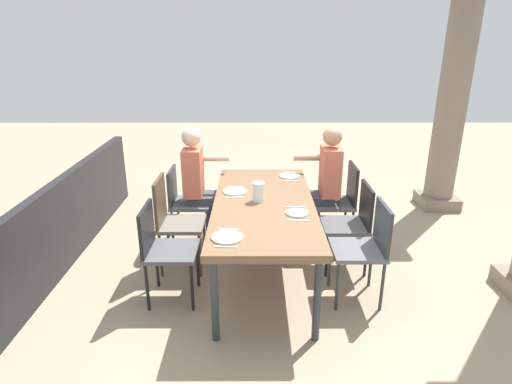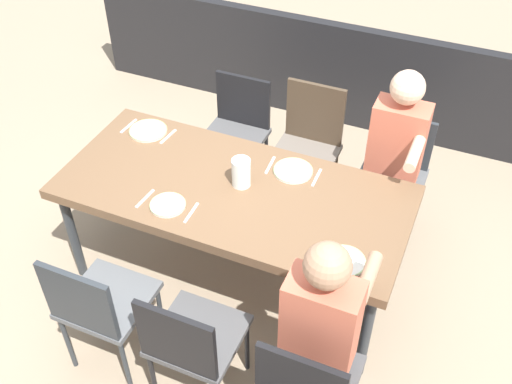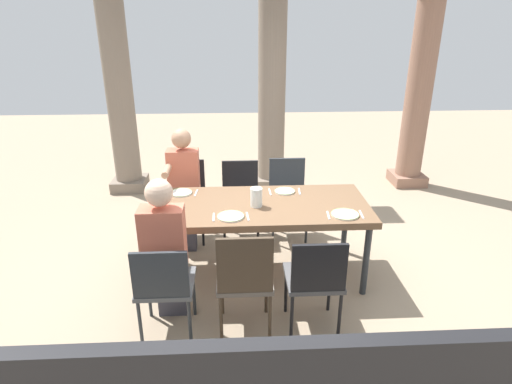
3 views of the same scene
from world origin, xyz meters
The scene contains 26 objects.
ground_plane centered at (0.00, 0.00, 0.00)m, with size 16.00×16.00×0.00m, color gray.
dining_table centered at (0.00, 0.00, 0.71)m, with size 2.07×0.93×0.77m.
chair_west_north centered at (-0.79, 0.89, 0.52)m, with size 0.44×0.44×0.90m.
chair_west_south centered at (-0.79, -0.88, 0.50)m, with size 0.44×0.44×0.85m.
chair_mid_north centered at (-0.16, 0.88, 0.52)m, with size 0.44×0.44×0.88m.
chair_mid_south centered at (-0.16, -0.89, 0.55)m, with size 0.44×0.44×0.95m.
chair_east_north centered at (0.39, 0.88, 0.53)m, with size 0.44×0.44×0.90m.
chair_east_south centered at (0.39, -0.88, 0.52)m, with size 0.44×0.44×0.88m.
diner_woman_green centered at (-0.79, 0.69, 0.71)m, with size 0.35×0.49×1.32m.
diner_man_white centered at (-0.79, -0.70, 0.71)m, with size 0.35×0.49×1.32m.
stone_column_near centered at (-1.82, 2.45, 1.44)m, with size 0.49×0.49×2.92m.
stone_column_centre centered at (0.33, 2.45, 1.46)m, with size 0.51×0.51×2.98m.
stone_column_far centered at (2.47, 2.45, 1.40)m, with size 0.49×0.49×2.84m.
plate_0 centered at (-0.77, 0.30, 0.78)m, with size 0.22×0.22×0.02m.
fork_0 centered at (-0.92, 0.30, 0.78)m, with size 0.02×0.17×0.01m, color silver.
spoon_0 centered at (-0.62, 0.30, 0.78)m, with size 0.02×0.17×0.01m, color silver.
plate_1 centered at (-0.27, -0.28, 0.78)m, with size 0.24×0.24×0.02m.
fork_1 centered at (-0.42, -0.28, 0.78)m, with size 0.02×0.17×0.01m, color silver.
spoon_1 centered at (-0.12, -0.28, 0.78)m, with size 0.02×0.17×0.01m, color silver.
plate_2 centered at (0.28, 0.29, 0.78)m, with size 0.21×0.21×0.02m.
fork_2 centered at (0.13, 0.29, 0.78)m, with size 0.02×0.17×0.01m, color silver.
spoon_2 centered at (0.43, 0.29, 0.78)m, with size 0.02×0.17×0.01m, color silver.
plate_3 centered at (0.75, -0.29, 0.78)m, with size 0.25×0.25×0.02m.
fork_3 centered at (0.60, -0.29, 0.78)m, with size 0.02×0.17×0.01m, color silver.
spoon_3 centered at (0.90, -0.29, 0.78)m, with size 0.02×0.17×0.01m, color silver.
water_pitcher centered at (-0.03, -0.05, 0.85)m, with size 0.11×0.11×0.18m.
Camera 3 is at (-0.23, -3.70, 2.40)m, focal length 29.94 mm.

